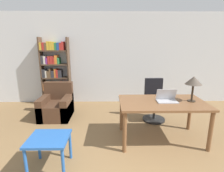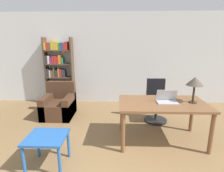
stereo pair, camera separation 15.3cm
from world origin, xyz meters
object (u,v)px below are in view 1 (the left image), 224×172
object	(u,v)px
side_table_blue	(49,143)
office_chair	(154,102)
armchair	(57,106)
bookshelf	(54,73)
desk	(162,106)
laptop	(167,99)
table_lamp	(194,81)

from	to	relation	value
side_table_blue	office_chair	bearing A→B (deg)	41.14
office_chair	side_table_blue	bearing A→B (deg)	-138.86
office_chair	armchair	distance (m)	2.41
office_chair	bookshelf	size ratio (longest dim) A/B	0.50
desk	laptop	world-z (taller)	laptop
office_chair	armchair	world-z (taller)	office_chair
bookshelf	laptop	bearing A→B (deg)	-37.76
side_table_blue	armchair	size ratio (longest dim) A/B	0.68
table_lamp	armchair	size ratio (longest dim) A/B	0.56
desk	side_table_blue	xyz separation A→B (m)	(-1.86, -0.78, -0.25)
desk	laptop	size ratio (longest dim) A/B	4.30
desk	table_lamp	bearing A→B (deg)	0.83
table_lamp	bookshelf	size ratio (longest dim) A/B	0.24
desk	side_table_blue	bearing A→B (deg)	-157.36
table_lamp	bookshelf	distance (m)	3.81
office_chair	armchair	xyz separation A→B (m)	(-2.40, 0.17, -0.16)
office_chair	desk	bearing A→B (deg)	-95.76
table_lamp	side_table_blue	size ratio (longest dim) A/B	0.83
office_chair	bookshelf	world-z (taller)	bookshelf
table_lamp	office_chair	bearing A→B (deg)	115.84
desk	office_chair	distance (m)	0.97
office_chair	side_table_blue	world-z (taller)	office_chair
desk	bookshelf	bearing A→B (deg)	141.34
desk	side_table_blue	size ratio (longest dim) A/B	2.77
table_lamp	bookshelf	world-z (taller)	bookshelf
table_lamp	armchair	xyz separation A→B (m)	(-2.85, 1.10, -0.88)
laptop	side_table_blue	size ratio (longest dim) A/B	0.64
laptop	office_chair	size ratio (longest dim) A/B	0.37
laptop	office_chair	bearing A→B (deg)	88.94
desk	office_chair	size ratio (longest dim) A/B	1.58
armchair	table_lamp	bearing A→B (deg)	-21.04
office_chair	side_table_blue	size ratio (longest dim) A/B	1.75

